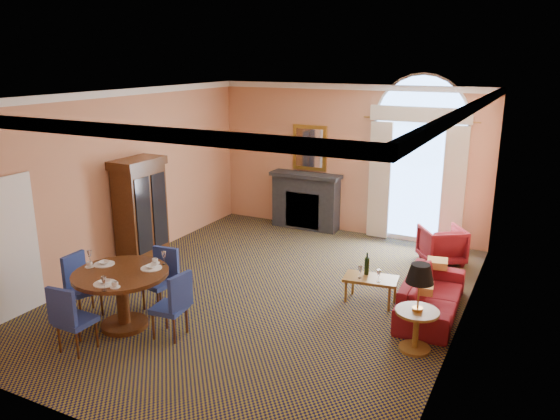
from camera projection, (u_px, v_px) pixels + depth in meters
The scene contains 12 objects.
ground at pixel (266, 293), 8.95m from camera, with size 7.50×7.50×0.00m, color black.
room_envelope at pixel (283, 136), 8.85m from camera, with size 6.04×7.52×3.45m.
armoire at pixel (141, 214), 10.04m from camera, with size 0.57×1.01×1.99m.
dining_table at pixel (122, 287), 7.70m from camera, with size 1.34×1.34×1.04m.
dining_chair_north at pixel (162, 274), 8.35m from camera, with size 0.48×0.49×0.94m.
dining_chair_south at pixel (70, 316), 7.02m from camera, with size 0.45×0.46×0.94m.
dining_chair_east at pixel (175, 301), 7.42m from camera, with size 0.48×0.46×0.94m.
dining_chair_west at pixel (80, 281), 8.10m from camera, with size 0.54×0.54×0.94m.
sofa at pixel (432, 295), 8.21m from camera, with size 1.97×0.77×0.58m, color maroon.
armchair at pixel (442, 245), 10.23m from camera, with size 0.74×0.76×0.69m, color maroon.
coffee_table at pixel (370, 278), 8.53m from camera, with size 0.88×0.57×0.78m.
side_table at pixel (418, 297), 7.03m from camera, with size 0.57×0.57×1.19m.
Camera 1 is at (3.93, -7.24, 3.76)m, focal length 35.00 mm.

